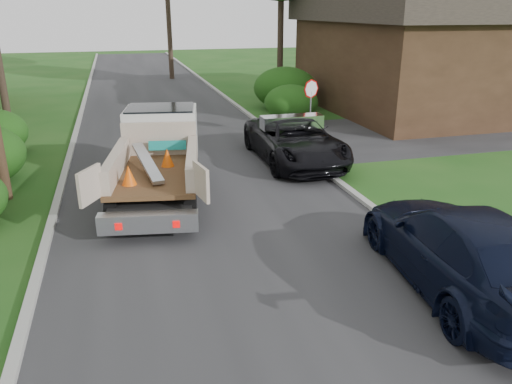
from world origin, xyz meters
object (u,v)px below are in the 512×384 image
at_px(flatbed_truck, 159,149).
at_px(black_pickup, 295,140).
at_px(navy_suv, 463,248).
at_px(stop_sign, 311,97).
at_px(house_right, 417,48).

height_order(flatbed_truck, black_pickup, flatbed_truck).
bearing_deg(black_pickup, navy_suv, -87.95).
relative_size(flatbed_truck, navy_suv, 1.13).
distance_m(stop_sign, house_right, 9.37).
relative_size(house_right, flatbed_truck, 2.06).
bearing_deg(flatbed_truck, house_right, 43.13).
distance_m(stop_sign, navy_suv, 11.63).
xyz_separation_m(stop_sign, black_pickup, (-1.60, -2.68, -1.01)).
distance_m(stop_sign, flatbed_truck, 7.75).
height_order(stop_sign, flatbed_truck, stop_sign).
bearing_deg(house_right, stop_sign, -147.34).
xyz_separation_m(flatbed_truck, navy_suv, (4.99, -7.14, -0.42)).
height_order(flatbed_truck, navy_suv, flatbed_truck).
bearing_deg(house_right, flatbed_truck, -146.59).
height_order(house_right, black_pickup, house_right).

